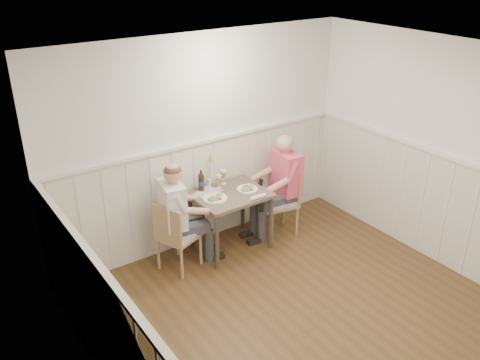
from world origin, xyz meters
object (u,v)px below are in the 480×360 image
Objects in this scene: diner_cream at (177,224)px; dining_table at (231,201)px; chair_right at (282,198)px; grass_vase at (209,172)px; beer_bottle at (201,182)px; chair_left at (176,234)px; man_in_pink at (282,192)px.

dining_table is at bearing -2.77° from diner_cream.
dining_table is at bearing 175.00° from chair_right.
grass_vase reaches higher than dining_table.
grass_vase is at bearing 109.09° from dining_table.
beer_bottle is (-0.25, 0.26, 0.22)m from dining_table.
grass_vase is (-0.87, 0.38, 0.46)m from chair_right.
grass_vase reaches higher than chair_left.
dining_table is 0.99× the size of chair_right.
chair_right is at bearing -17.78° from beer_bottle.
chair_left is 3.19× the size of beer_bottle.
diner_cream reaches higher than chair_right.
chair_left is at bearing -129.35° from diner_cream.
chair_left is 0.13m from diner_cream.
man_in_pink reaches higher than dining_table.
chair_left is 0.63× the size of man_in_pink.
beer_bottle is 0.17m from grass_vase.
dining_table is 0.78m from chair_right.
grass_vase is at bearing 156.50° from chair_right.
dining_table is 0.44m from grass_vase.
chair_right is 2.05× the size of grass_vase.
diner_cream reaches higher than chair_left.
beer_bottle is at bearing 25.19° from diner_cream.
chair_left is 1.55m from man_in_pink.
chair_right reaches higher than chair_left.
diner_cream is at bearing 176.08° from chair_right.
chair_right is at bearing -113.40° from man_in_pink.
man_in_pink is at bearing -3.86° from dining_table.
diner_cream is 0.78m from grass_vase.
diner_cream is at bearing -154.81° from beer_bottle.
grass_vase is at bearing 27.39° from chair_left.
man_in_pink reaches higher than diner_cream.
chair_left is 1.96× the size of grass_vase.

